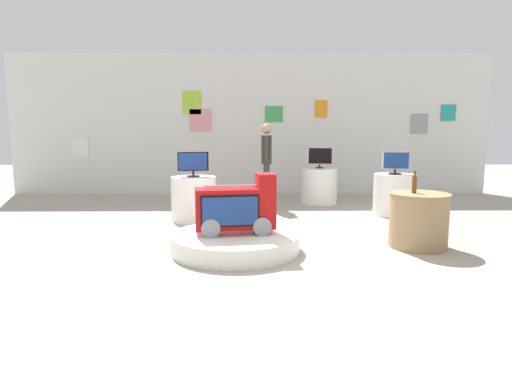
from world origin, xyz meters
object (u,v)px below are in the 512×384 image
at_px(display_pedestal_center_rear, 394,195).
at_px(tv_on_right_rear, 320,157).
at_px(display_pedestal_left_rear, 194,199).
at_px(tv_on_left_rear, 193,163).
at_px(side_table_round, 418,220).
at_px(tv_on_center_rear, 396,162).
at_px(main_display_pedestal, 235,242).
at_px(shopper_browsing_near_truck, 267,158).
at_px(novelty_firetruck_tv, 237,210).
at_px(display_pedestal_right_rear, 319,186).
at_px(bottle_on_side_table, 414,184).

xyz_separation_m(display_pedestal_center_rear, tv_on_right_rear, (-1.15, 1.35, 0.62)).
height_order(display_pedestal_left_rear, tv_on_right_rear, tv_on_right_rear).
distance_m(tv_on_left_rear, side_table_round, 3.68).
height_order(tv_on_center_rear, side_table_round, tv_on_center_rear).
bearing_deg(main_display_pedestal, tv_on_left_rear, 111.91).
relative_size(side_table_round, shopper_browsing_near_truck, 0.46).
height_order(tv_on_left_rear, display_pedestal_center_rear, tv_on_left_rear).
distance_m(novelty_firetruck_tv, shopper_browsing_near_truck, 3.35).
distance_m(display_pedestal_right_rear, shopper_browsing_near_truck, 1.36).
xyz_separation_m(display_pedestal_left_rear, bottle_on_side_table, (3.09, -1.77, 0.46)).
distance_m(tv_on_right_rear, bottle_on_side_table, 3.60).
bearing_deg(bottle_on_side_table, tv_on_right_rear, 100.37).
bearing_deg(tv_on_left_rear, shopper_browsing_near_truck, 46.10).
distance_m(display_pedestal_center_rear, bottle_on_side_table, 2.29).
height_order(main_display_pedestal, side_table_round, side_table_round).
bearing_deg(side_table_round, display_pedestal_left_rear, 150.62).
bearing_deg(side_table_round, shopper_browsing_near_truck, 120.84).
xyz_separation_m(tv_on_right_rear, bottle_on_side_table, (0.65, -3.54, -0.16)).
bearing_deg(bottle_on_side_table, tv_on_left_rear, 150.25).
relative_size(novelty_firetruck_tv, shopper_browsing_near_truck, 0.61).
bearing_deg(tv_on_left_rear, tv_on_center_rear, 6.73).
bearing_deg(display_pedestal_right_rear, main_display_pedestal, -114.12).
distance_m(side_table_round, shopper_browsing_near_truck, 3.69).
bearing_deg(tv_on_center_rear, side_table_round, -100.97).
xyz_separation_m(display_pedestal_right_rear, side_table_round, (0.72, -3.56, -0.01)).
bearing_deg(tv_on_center_rear, shopper_browsing_near_truck, 158.03).
distance_m(display_pedestal_right_rear, tv_on_right_rear, 0.62).
distance_m(display_pedestal_left_rear, tv_on_right_rear, 3.08).
xyz_separation_m(bottle_on_side_table, shopper_browsing_near_truck, (-1.79, 3.11, 0.15)).
relative_size(tv_on_left_rear, side_table_round, 0.68).
relative_size(tv_on_left_rear, tv_on_center_rear, 1.11).
xyz_separation_m(main_display_pedestal, display_pedestal_right_rear, (1.66, 3.71, 0.26)).
xyz_separation_m(side_table_round, bottle_on_side_table, (-0.07, 0.01, 0.47)).
bearing_deg(main_display_pedestal, side_table_round, 3.69).
distance_m(tv_on_center_rear, bottle_on_side_table, 2.25).
relative_size(display_pedestal_right_rear, tv_on_right_rear, 1.49).
distance_m(tv_on_right_rear, side_table_round, 3.68).
height_order(tv_on_center_rear, tv_on_right_rear, tv_on_right_rear).
height_order(bottle_on_side_table, shopper_browsing_near_truck, shopper_browsing_near_truck).
height_order(main_display_pedestal, display_pedestal_right_rear, display_pedestal_right_rear).
bearing_deg(display_pedestal_center_rear, tv_on_left_rear, -173.21).
bearing_deg(tv_on_left_rear, display_pedestal_left_rear, 80.17).
distance_m(display_pedestal_center_rear, side_table_round, 2.24).
xyz_separation_m(tv_on_left_rear, shopper_browsing_near_truck, (1.30, 1.35, -0.00)).
distance_m(novelty_firetruck_tv, display_pedestal_right_rear, 4.06).
distance_m(main_display_pedestal, bottle_on_side_table, 2.43).
xyz_separation_m(novelty_firetruck_tv, display_pedestal_center_rear, (2.79, 2.36, -0.16)).
bearing_deg(novelty_firetruck_tv, display_pedestal_center_rear, 40.22).
xyz_separation_m(display_pedestal_center_rear, display_pedestal_right_rear, (-1.15, 1.36, 0.00)).
relative_size(novelty_firetruck_tv, display_pedestal_center_rear, 1.36).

